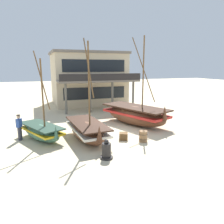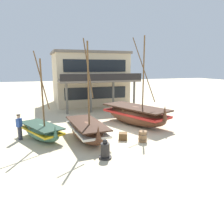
# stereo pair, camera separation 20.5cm
# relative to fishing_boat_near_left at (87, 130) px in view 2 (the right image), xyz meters

# --- Properties ---
(ground_plane) EXTENTS (120.00, 120.00, 0.00)m
(ground_plane) POSITION_rel_fishing_boat_near_left_xyz_m (2.23, 0.42, -0.65)
(ground_plane) COLOR beige
(fishing_boat_near_left) EXTENTS (2.08, 4.74, 6.37)m
(fishing_boat_near_left) POSITION_rel_fishing_boat_near_left_xyz_m (0.00, 0.00, 0.00)
(fishing_boat_near_left) COLOR brown
(fishing_boat_near_left) RESTS_ON ground
(fishing_boat_centre_large) EXTENTS (4.16, 6.24, 6.92)m
(fishing_boat_centre_large) POSITION_rel_fishing_boat_near_left_xyz_m (4.59, 2.31, 0.18)
(fishing_boat_centre_large) COLOR brown
(fishing_boat_centre_large) RESTS_ON ground
(fishing_boat_far_right) EXTENTS (2.81, 3.96, 5.62)m
(fishing_boat_far_right) POSITION_rel_fishing_boat_near_left_xyz_m (-2.77, 1.04, -0.09)
(fishing_boat_far_right) COLOR #427056
(fishing_boat_far_right) RESTS_ON ground
(fisherman_by_hull) EXTENTS (0.38, 0.42, 1.68)m
(fisherman_by_hull) POSITION_rel_fishing_boat_near_left_xyz_m (-4.10, 1.43, 0.18)
(fisherman_by_hull) COLOR #33333D
(fisherman_by_hull) RESTS_ON ground
(capstan_winch) EXTENTS (0.67, 0.67, 1.03)m
(capstan_winch) POSITION_rel_fishing_boat_near_left_xyz_m (0.24, -3.16, -0.24)
(capstan_winch) COLOR black
(capstan_winch) RESTS_ON ground
(wooden_barrel) EXTENTS (0.56, 0.56, 0.70)m
(wooden_barrel) POSITION_rel_fishing_boat_near_left_xyz_m (3.23, -1.58, -0.30)
(wooden_barrel) COLOR olive
(wooden_barrel) RESTS_ON ground
(cargo_crate) EXTENTS (0.71, 0.71, 0.45)m
(cargo_crate) POSITION_rel_fishing_boat_near_left_xyz_m (2.21, -0.78, -0.42)
(cargo_crate) COLOR brown
(cargo_crate) RESTS_ON ground
(harbor_building_main) EXTENTS (8.95, 9.50, 6.45)m
(harbor_building_main) POSITION_rel_fishing_boat_near_left_xyz_m (3.56, 13.83, 2.58)
(harbor_building_main) COLOR beige
(harbor_building_main) RESTS_ON ground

